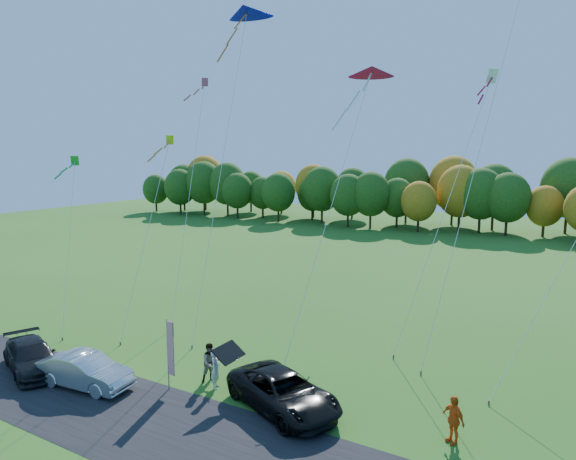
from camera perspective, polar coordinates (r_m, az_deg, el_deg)
The scene contains 17 objects.
ground at distance 25.90m, azimuth -7.02°, elevation -17.30°, with size 160.00×160.00×0.00m, color #245A17.
asphalt_strip at distance 23.22m, azimuth -13.41°, elevation -20.72°, with size 90.00×6.00×0.01m, color black.
tree_line at distance 75.65m, azimuth 19.04°, elevation -0.42°, with size 116.00×12.00×10.00m, color #1E4711, non-canonical shape.
black_suv at distance 23.74m, azimuth -0.52°, elevation -17.53°, with size 2.74×5.94×1.65m, color black.
silver_sedan at distance 27.60m, azimuth -21.59°, elevation -14.34°, with size 1.70×4.88×1.61m, color silver.
dark_truck_a at distance 30.59m, azimuth -26.60°, elevation -12.45°, with size 2.15×5.28×1.53m, color black.
person_tailgate_a at distance 25.83m, azimuth -8.04°, elevation -15.09°, with size 0.68×0.45×1.88m, color silver.
person_tailgate_b at distance 26.55m, azimuth -8.59°, elevation -14.35°, with size 0.95×0.74×1.95m, color gray.
person_east at distance 22.33m, azimuth 17.89°, elevation -19.37°, with size 1.13×0.47×1.93m, color #DA5D14.
feather_flag at distance 25.51m, azimuth -12.99°, elevation -12.63°, with size 0.47×0.12×3.52m.
kite_delta_blue at distance 33.76m, azimuth -7.20°, elevation 8.44°, with size 4.34×11.11×23.04m.
kite_parafoil_orange at distance 32.23m, azimuth 22.31°, elevation 15.10°, with size 5.58×13.98×30.90m.
kite_delta_red at distance 29.68m, azimuth 5.70°, elevation 5.73°, with size 2.92×11.35×17.87m.
kite_diamond_yellow at distance 33.55m, azimuth -15.41°, elevation -0.36°, with size 1.83×6.69×12.74m.
kite_diamond_green at distance 36.09m, azimuth -23.16°, elevation -1.36°, with size 4.44×5.18×11.38m.
kite_diamond_white at distance 30.14m, azimuth 16.94°, elevation 1.86°, with size 4.13×6.43×16.41m.
kite_diamond_pink at distance 36.20m, azimuth -10.91°, elevation 3.80°, with size 3.32×7.92×17.06m.
Camera 1 is at (14.25, -18.44, 11.30)m, focal length 32.00 mm.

